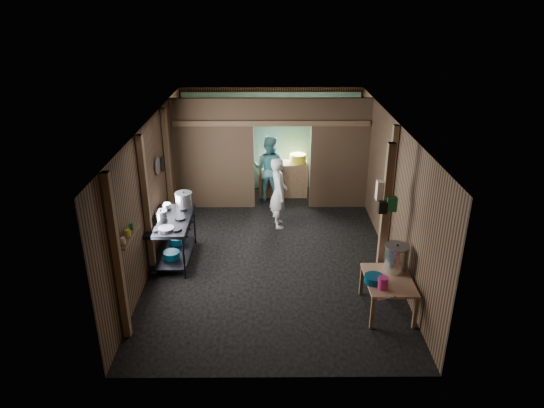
{
  "coord_description": "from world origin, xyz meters",
  "views": [
    {
      "loc": [
        -0.05,
        -8.59,
        4.74
      ],
      "look_at": [
        0.0,
        -0.2,
        1.1
      ],
      "focal_mm": 32.38,
      "sensor_mm": 36.0,
      "label": 1
    }
  ],
  "objects_px": {
    "stove_pot_large": "(184,201)",
    "stock_pot": "(396,258)",
    "cook": "(279,193)",
    "gas_range": "(173,240)",
    "pink_bucket": "(383,283)",
    "prep_table": "(387,295)",
    "yellow_tub": "(298,158)"
  },
  "relations": [
    {
      "from": "stock_pot",
      "to": "pink_bucket",
      "type": "bearing_deg",
      "value": -120.2
    },
    {
      "from": "gas_range",
      "to": "stove_pot_large",
      "type": "distance_m",
      "value": 0.8
    },
    {
      "from": "stove_pot_large",
      "to": "prep_table",
      "type": "bearing_deg",
      "value": -31.55
    },
    {
      "from": "gas_range",
      "to": "stock_pot",
      "type": "relative_size",
      "value": 3.18
    },
    {
      "from": "stock_pot",
      "to": "cook",
      "type": "relative_size",
      "value": 0.3
    },
    {
      "from": "gas_range",
      "to": "stove_pot_large",
      "type": "xyz_separation_m",
      "value": [
        0.17,
        0.52,
        0.58
      ]
    },
    {
      "from": "yellow_tub",
      "to": "prep_table",
      "type": "bearing_deg",
      "value": -76.72
    },
    {
      "from": "prep_table",
      "to": "yellow_tub",
      "type": "bearing_deg",
      "value": 103.28
    },
    {
      "from": "prep_table",
      "to": "stove_pot_large",
      "type": "relative_size",
      "value": 2.96
    },
    {
      "from": "stock_pot",
      "to": "yellow_tub",
      "type": "xyz_separation_m",
      "value": [
        -1.33,
        4.67,
        0.16
      ]
    },
    {
      "from": "prep_table",
      "to": "stove_pot_large",
      "type": "height_order",
      "value": "stove_pot_large"
    },
    {
      "from": "pink_bucket",
      "to": "cook",
      "type": "relative_size",
      "value": 0.12
    },
    {
      "from": "gas_range",
      "to": "pink_bucket",
      "type": "xyz_separation_m",
      "value": [
        3.55,
        -1.91,
        0.25
      ]
    },
    {
      "from": "prep_table",
      "to": "cook",
      "type": "bearing_deg",
      "value": 118.08
    },
    {
      "from": "stock_pot",
      "to": "gas_range",
      "type": "bearing_deg",
      "value": 160.5
    },
    {
      "from": "gas_range",
      "to": "pink_bucket",
      "type": "relative_size",
      "value": 7.7
    },
    {
      "from": "stove_pot_large",
      "to": "cook",
      "type": "bearing_deg",
      "value": 27.58
    },
    {
      "from": "stove_pot_large",
      "to": "cook",
      "type": "relative_size",
      "value": 0.22
    },
    {
      "from": "yellow_tub",
      "to": "stove_pot_large",
      "type": "bearing_deg",
      "value": -130.51
    },
    {
      "from": "stove_pot_large",
      "to": "pink_bucket",
      "type": "distance_m",
      "value": 4.18
    },
    {
      "from": "prep_table",
      "to": "stock_pot",
      "type": "bearing_deg",
      "value": 60.28
    },
    {
      "from": "stove_pot_large",
      "to": "stock_pot",
      "type": "bearing_deg",
      "value": -27.12
    },
    {
      "from": "prep_table",
      "to": "stock_pot",
      "type": "distance_m",
      "value": 0.6
    },
    {
      "from": "prep_table",
      "to": "yellow_tub",
      "type": "height_order",
      "value": "yellow_tub"
    },
    {
      "from": "prep_table",
      "to": "gas_range",
      "type": "bearing_deg",
      "value": 156.03
    },
    {
      "from": "gas_range",
      "to": "stove_pot_large",
      "type": "bearing_deg",
      "value": 72.03
    },
    {
      "from": "cook",
      "to": "pink_bucket",
      "type": "bearing_deg",
      "value": -163.19
    },
    {
      "from": "cook",
      "to": "gas_range",
      "type": "bearing_deg",
      "value": 119.16
    },
    {
      "from": "prep_table",
      "to": "cook",
      "type": "distance_m",
      "value": 3.6
    },
    {
      "from": "pink_bucket",
      "to": "yellow_tub",
      "type": "height_order",
      "value": "yellow_tub"
    },
    {
      "from": "gas_range",
      "to": "pink_bucket",
      "type": "distance_m",
      "value": 4.04
    },
    {
      "from": "yellow_tub",
      "to": "cook",
      "type": "bearing_deg",
      "value": -105.79
    }
  ]
}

